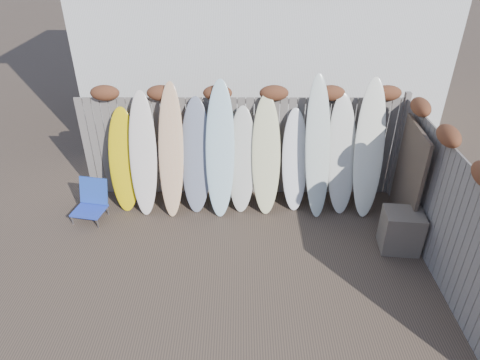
{
  "coord_description": "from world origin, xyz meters",
  "views": [
    {
      "loc": [
        0.01,
        -4.91,
        4.7
      ],
      "look_at": [
        0.0,
        1.2,
        1.0
      ],
      "focal_mm": 32.0,
      "sensor_mm": 36.0,
      "label": 1
    }
  ],
  "objects_px": {
    "beach_chair": "(92,201)",
    "wooden_crate": "(401,231)",
    "surfboard_0": "(124,160)",
    "lattice_panel": "(408,179)"
  },
  "relations": [
    {
      "from": "beach_chair",
      "to": "wooden_crate",
      "type": "height_order",
      "value": "beach_chair"
    },
    {
      "from": "lattice_panel",
      "to": "surfboard_0",
      "type": "bearing_deg",
      "value": 176.07
    },
    {
      "from": "beach_chair",
      "to": "surfboard_0",
      "type": "height_order",
      "value": "surfboard_0"
    },
    {
      "from": "wooden_crate",
      "to": "surfboard_0",
      "type": "xyz_separation_m",
      "value": [
        -4.78,
        1.33,
        0.58
      ]
    },
    {
      "from": "lattice_panel",
      "to": "surfboard_0",
      "type": "height_order",
      "value": "lattice_panel"
    },
    {
      "from": "lattice_panel",
      "to": "surfboard_0",
      "type": "relative_size",
      "value": 0.97
    },
    {
      "from": "wooden_crate",
      "to": "surfboard_0",
      "type": "relative_size",
      "value": 0.36
    },
    {
      "from": "beach_chair",
      "to": "wooden_crate",
      "type": "bearing_deg",
      "value": -9.58
    },
    {
      "from": "lattice_panel",
      "to": "surfboard_0",
      "type": "distance_m",
      "value": 5.05
    },
    {
      "from": "surfboard_0",
      "to": "beach_chair",
      "type": "bearing_deg",
      "value": -145.35
    }
  ]
}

